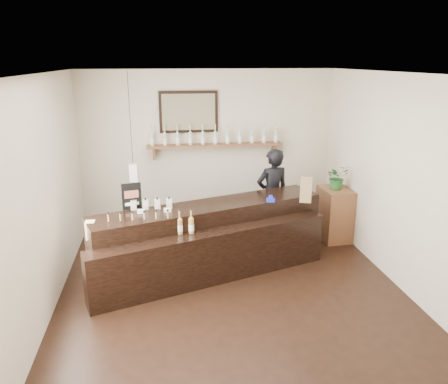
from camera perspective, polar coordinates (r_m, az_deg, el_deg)
name	(u,v)px	position (r m, az deg, el deg)	size (l,w,h in m)	color
ground	(231,288)	(6.03, 0.96, -12.41)	(5.00, 5.00, 0.00)	black
room_shell	(232,165)	(5.40, 1.05, 3.53)	(5.00, 5.00, 5.00)	beige
back_wall_decor	(201,131)	(7.68, -3.06, 7.97)	(2.66, 0.96, 1.69)	brown
counter	(211,241)	(6.31, -1.75, -6.42)	(3.47, 1.96, 1.12)	black
promo_sign	(132,196)	(6.14, -11.97, -0.55)	(0.26, 0.08, 0.37)	black
paper_bag	(306,190)	(6.43, 10.65, 0.29)	(0.20, 0.17, 0.36)	olive
tape_dispenser	(271,199)	(6.38, 6.11, -0.96)	(0.13, 0.08, 0.11)	#1A23B7
side_cabinet	(334,214)	(7.62, 14.20, -2.81)	(0.48, 0.64, 0.89)	brown
potted_plant	(337,177)	(7.43, 14.56, 1.90)	(0.37, 0.32, 0.41)	#255E27
shopkeeper	(272,189)	(7.27, 6.33, 0.37)	(0.65, 0.43, 1.78)	black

